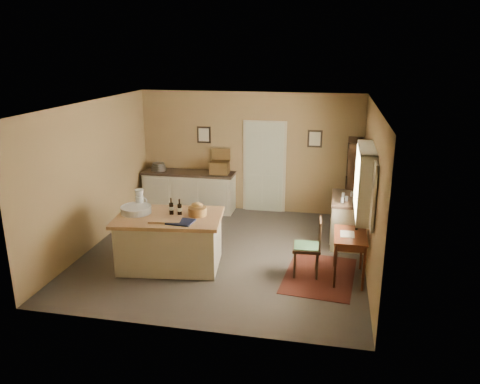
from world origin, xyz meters
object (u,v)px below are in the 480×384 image
object	(u,v)px
sideboard	(190,190)
work_island	(169,239)
writing_desk	(350,240)
desk_chair	(307,247)
right_cabinet	(348,220)
shelving_unit	(356,184)

from	to	relation	value
sideboard	work_island	bearing A→B (deg)	-79.38
writing_desk	desk_chair	xyz separation A→B (m)	(-0.68, 0.01, -0.19)
work_island	desk_chair	distance (m)	2.32
writing_desk	right_cabinet	distance (m)	1.55
writing_desk	right_cabinet	world-z (taller)	right_cabinet
writing_desk	desk_chair	bearing A→B (deg)	179.46
sideboard	right_cabinet	distance (m)	3.75
work_island	desk_chair	size ratio (longest dim) A/B	1.98
work_island	sideboard	world-z (taller)	work_island
work_island	shelving_unit	size ratio (longest dim) A/B	1.03
right_cabinet	desk_chair	bearing A→B (deg)	-114.04
writing_desk	shelving_unit	world-z (taller)	shelving_unit
desk_chair	writing_desk	bearing A→B (deg)	-3.90
right_cabinet	shelving_unit	xyz separation A→B (m)	(0.15, 0.93, 0.46)
right_cabinet	work_island	bearing A→B (deg)	-151.08
shelving_unit	work_island	bearing A→B (deg)	-140.61
sideboard	desk_chair	world-z (taller)	sideboard
writing_desk	shelving_unit	bearing A→B (deg)	86.55
writing_desk	right_cabinet	xyz separation A→B (m)	(-0.00, 1.54, -0.21)
right_cabinet	writing_desk	bearing A→B (deg)	-89.99
work_island	shelving_unit	world-z (taller)	shelving_unit
sideboard	desk_chair	bearing A→B (deg)	-44.15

